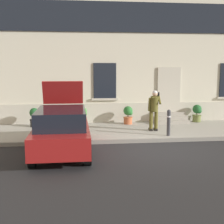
{
  "coord_description": "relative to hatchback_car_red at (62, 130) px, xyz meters",
  "views": [
    {
      "loc": [
        -2.7,
        -10.04,
        2.82
      ],
      "look_at": [
        -1.4,
        1.6,
        1.1
      ],
      "focal_mm": 48.35,
      "sensor_mm": 36.0,
      "label": 1
    }
  ],
  "objects": [
    {
      "name": "ground_plane",
      "position": [
        3.26,
        0.15,
        -0.8
      ],
      "size": [
        80.0,
        80.0,
        0.0
      ],
      "primitive_type": "plane",
      "color": "#232326"
    },
    {
      "name": "sidewalk",
      "position": [
        3.26,
        2.95,
        -0.72
      ],
      "size": [
        24.0,
        3.6,
        0.15
      ],
      "primitive_type": "cube",
      "color": "#99968E",
      "rests_on": "ground"
    },
    {
      "name": "curb_edge",
      "position": [
        3.26,
        1.09,
        -0.72
      ],
      "size": [
        24.0,
        0.12,
        0.15
      ],
      "primitive_type": "cube",
      "color": "gray",
      "rests_on": "ground"
    },
    {
      "name": "building_facade",
      "position": [
        3.27,
        5.44,
        2.93
      ],
      "size": [
        24.0,
        1.52,
        7.5
      ],
      "color": "beige",
      "rests_on": "ground"
    },
    {
      "name": "entrance_stoop",
      "position": [
        5.05,
        4.37,
        -0.46
      ],
      "size": [
        1.66,
        0.96,
        0.48
      ],
      "color": "#9E998E",
      "rests_on": "sidewalk"
    },
    {
      "name": "hatchback_car_red",
      "position": [
        0.0,
        0.0,
        0.0
      ],
      "size": [
        1.82,
        4.08,
        2.34
      ],
      "color": "maroon",
      "rests_on": "ground"
    },
    {
      "name": "bollard_near_person",
      "position": [
        4.09,
        1.5,
        -0.09
      ],
      "size": [
        0.15,
        0.15,
        1.04
      ],
      "color": "#333338",
      "rests_on": "sidewalk"
    },
    {
      "name": "bollard_far_left",
      "position": [
        -0.24,
        1.5,
        -0.09
      ],
      "size": [
        0.15,
        0.15,
        1.04
      ],
      "color": "#333338",
      "rests_on": "sidewalk"
    },
    {
      "name": "person_on_phone",
      "position": [
        3.73,
        2.44,
        0.35
      ],
      "size": [
        0.51,
        0.51,
        1.74
      ],
      "rotation": [
        0.0,
        0.0,
        0.12
      ],
      "color": "#514C1E",
      "rests_on": "sidewalk"
    },
    {
      "name": "planter_charcoal",
      "position": [
        -1.44,
        4.02,
        -0.19
      ],
      "size": [
        0.44,
        0.44,
        0.86
      ],
      "color": "#2D2D30",
      "rests_on": "sidewalk"
    },
    {
      "name": "planter_cream",
      "position": [
        0.74,
        4.16,
        -0.19
      ],
      "size": [
        0.44,
        0.44,
        0.86
      ],
      "color": "beige",
      "rests_on": "sidewalk"
    },
    {
      "name": "planter_terracotta",
      "position": [
        2.92,
        4.17,
        -0.19
      ],
      "size": [
        0.44,
        0.44,
        0.86
      ],
      "color": "#B25B38",
      "rests_on": "sidewalk"
    },
    {
      "name": "planter_olive",
      "position": [
        6.42,
        4.37,
        -0.19
      ],
      "size": [
        0.44,
        0.44,
        0.86
      ],
      "color": "#606B38",
      "rests_on": "sidewalk"
    }
  ]
}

